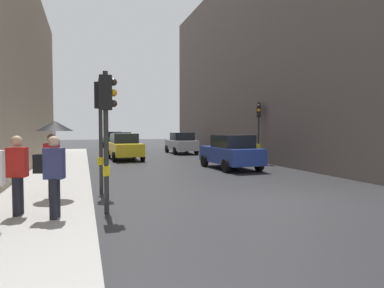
{
  "coord_description": "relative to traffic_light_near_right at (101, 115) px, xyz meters",
  "views": [
    {
      "loc": [
        -5.29,
        -8.62,
        2.08
      ],
      "look_at": [
        -0.21,
        7.48,
        1.33
      ],
      "focal_mm": 32.17,
      "sensor_mm": 36.0,
      "label": 1
    }
  ],
  "objects": [
    {
      "name": "ground_plane",
      "position": [
        4.75,
        -2.7,
        -2.53
      ],
      "size": [
        120.0,
        120.0,
        0.0
      ],
      "primitive_type": "plane",
      "color": "#28282B"
    },
    {
      "name": "sidewalk_kerb",
      "position": [
        -1.64,
        3.3,
        -2.45
      ],
      "size": [
        2.63,
        40.0,
        0.16
      ],
      "primitive_type": "cube",
      "color": "#A8A5A0",
      "rests_on": "ground"
    },
    {
      "name": "building_facade_right",
      "position": [
        15.82,
        11.96,
        4.26
      ],
      "size": [
        12.0,
        28.55,
        13.57
      ],
      "primitive_type": "cube",
      "color": "#5B514C",
      "rests_on": "ground"
    },
    {
      "name": "traffic_light_near_right",
      "position": [
        0.0,
        0.0,
        0.0
      ],
      "size": [
        0.44,
        0.36,
        3.66
      ],
      "color": "#2D2D2D",
      "rests_on": "ground"
    },
    {
      "name": "traffic_light_near_left",
      "position": [
        0.0,
        -2.69,
        -0.13
      ],
      "size": [
        0.43,
        0.24,
        3.48
      ],
      "color": "#2D2D2D",
      "rests_on": "ground"
    },
    {
      "name": "traffic_light_mid_street",
      "position": [
        9.51,
        7.23,
        0.04
      ],
      "size": [
        0.35,
        0.45,
        3.72
      ],
      "color": "#2D2D2D",
      "rests_on": "ground"
    },
    {
      "name": "car_blue_van",
      "position": [
        6.71,
        4.99,
        -1.65
      ],
      "size": [
        2.17,
        4.28,
        1.76
      ],
      "color": "navy",
      "rests_on": "ground"
    },
    {
      "name": "car_silver_hatchback",
      "position": [
        7.29,
        16.48,
        -1.65
      ],
      "size": [
        2.04,
        4.21,
        1.76
      ],
      "color": "#BCBCC1",
      "rests_on": "ground"
    },
    {
      "name": "car_yellow_taxi",
      "position": [
        2.08,
        12.05,
        -1.65
      ],
      "size": [
        2.22,
        4.3,
        1.76
      ],
      "color": "yellow",
      "rests_on": "ground"
    },
    {
      "name": "car_dark_suv",
      "position": [
        2.83,
        21.07,
        -1.65
      ],
      "size": [
        2.2,
        4.29,
        1.76
      ],
      "color": "black",
      "rests_on": "ground"
    },
    {
      "name": "car_green_estate",
      "position": [
        2.5,
        26.84,
        -1.65
      ],
      "size": [
        2.23,
        4.31,
        1.76
      ],
      "color": "#2D6038",
      "rests_on": "ground"
    },
    {
      "name": "pedestrian_with_umbrella",
      "position": [
        -1.34,
        -0.95,
        -0.69
      ],
      "size": [
        1.0,
        1.0,
        2.14
      ],
      "color": "black",
      "rests_on": "sidewalk_kerb"
    },
    {
      "name": "pedestrian_with_grey_backpack",
      "position": [
        -1.19,
        -3.44,
        -1.37
      ],
      "size": [
        0.65,
        0.41,
        1.77
      ],
      "color": "black",
      "rests_on": "sidewalk_kerb"
    },
    {
      "name": "pedestrian_in_red_jacket",
      "position": [
        -1.95,
        -2.91,
        -1.4
      ],
      "size": [
        0.45,
        0.36,
        1.77
      ],
      "color": "black",
      "rests_on": "sidewalk_kerb"
    }
  ]
}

